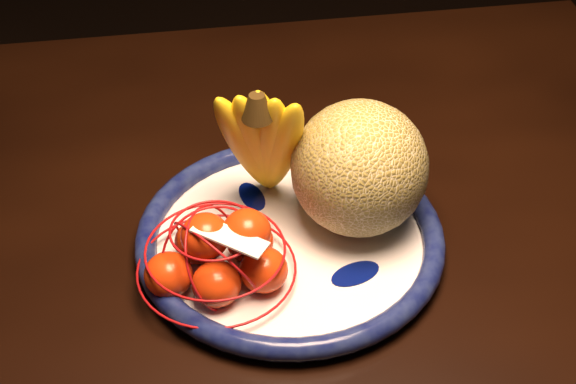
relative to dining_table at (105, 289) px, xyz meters
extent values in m
cube|color=black|center=(0.00, 0.00, 0.06)|extent=(1.47, 0.93, 0.04)
cylinder|color=black|center=(0.66, 0.32, -0.30)|extent=(0.06, 0.06, 0.67)
cylinder|color=white|center=(0.20, -0.06, 0.08)|extent=(0.29, 0.29, 0.01)
torus|color=#03063C|center=(0.20, -0.06, 0.09)|extent=(0.32, 0.32, 0.02)
cylinder|color=white|center=(0.20, -0.06, 0.08)|extent=(0.14, 0.14, 0.00)
ellipsoid|color=#030D55|center=(0.25, -0.12, 0.09)|extent=(0.12, 0.09, 0.00)
ellipsoid|color=#030D55|center=(0.17, 0.02, 0.09)|extent=(0.07, 0.11, 0.00)
ellipsoid|color=#030D55|center=(0.11, -0.06, 0.09)|extent=(0.10, 0.06, 0.00)
sphere|color=olive|center=(0.28, -0.04, 0.16)|extent=(0.14, 0.14, 0.14)
ellipsoid|color=yellow|center=(0.17, 0.01, 0.18)|extent=(0.10, 0.10, 0.17)
ellipsoid|color=yellow|center=(0.18, 0.01, 0.18)|extent=(0.09, 0.10, 0.18)
ellipsoid|color=yellow|center=(0.19, 0.01, 0.18)|extent=(0.07, 0.10, 0.18)
ellipsoid|color=yellow|center=(0.19, 0.00, 0.18)|extent=(0.05, 0.10, 0.18)
ellipsoid|color=yellow|center=(0.20, 0.00, 0.18)|extent=(0.05, 0.11, 0.17)
cone|color=black|center=(0.19, 0.00, 0.26)|extent=(0.03, 0.03, 0.03)
ellipsoid|color=#F8380A|center=(0.07, -0.10, 0.11)|extent=(0.05, 0.05, 0.04)
ellipsoid|color=#F8380A|center=(0.11, -0.12, 0.11)|extent=(0.05, 0.05, 0.04)
ellipsoid|color=#F8380A|center=(0.16, -0.11, 0.11)|extent=(0.05, 0.05, 0.04)
ellipsoid|color=#F8380A|center=(0.10, -0.06, 0.11)|extent=(0.05, 0.05, 0.04)
ellipsoid|color=#F8380A|center=(0.16, -0.07, 0.11)|extent=(0.05, 0.05, 0.04)
ellipsoid|color=#F8380A|center=(0.11, -0.09, 0.14)|extent=(0.05, 0.05, 0.04)
ellipsoid|color=#F8380A|center=(0.15, -0.09, 0.14)|extent=(0.05, 0.05, 0.04)
torus|color=#A40E11|center=(0.12, -0.09, 0.10)|extent=(0.20, 0.20, 0.00)
torus|color=#A40E11|center=(0.12, -0.09, 0.13)|extent=(0.17, 0.17, 0.00)
torus|color=#A40E11|center=(0.12, -0.09, 0.15)|extent=(0.11, 0.11, 0.00)
torus|color=#A40E11|center=(0.12, -0.09, 0.11)|extent=(0.11, 0.06, 0.10)
torus|color=#A40E11|center=(0.12, -0.09, 0.11)|extent=(0.09, 0.12, 0.10)
torus|color=#A40E11|center=(0.12, -0.09, 0.11)|extent=(0.10, 0.12, 0.10)
cube|color=white|center=(0.13, -0.11, 0.16)|extent=(0.07, 0.07, 0.01)
camera|label=1|loc=(0.06, -0.71, 0.72)|focal=55.00mm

